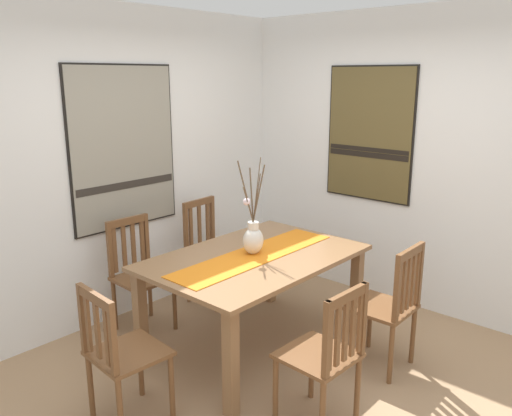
# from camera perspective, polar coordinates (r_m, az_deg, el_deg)

# --- Properties ---
(ground_plane) EXTENTS (6.40, 6.40, 0.03)m
(ground_plane) POSITION_cam_1_polar(r_m,az_deg,el_deg) (3.88, 3.33, -18.86)
(ground_plane) COLOR #A37F5B
(wall_back) EXTENTS (6.40, 0.12, 2.70)m
(wall_back) POSITION_cam_1_polar(r_m,az_deg,el_deg) (4.69, -14.55, 4.59)
(wall_back) COLOR white
(wall_back) RESTS_ON ground_plane
(wall_side) EXTENTS (0.12, 6.40, 2.70)m
(wall_side) POSITION_cam_1_polar(r_m,az_deg,el_deg) (4.91, 17.26, 4.83)
(wall_side) COLOR white
(wall_side) RESTS_ON ground_plane
(dining_table) EXTENTS (1.65, 1.10, 0.77)m
(dining_table) POSITION_cam_1_polar(r_m,az_deg,el_deg) (4.02, -0.16, -6.66)
(dining_table) COLOR #8E6642
(dining_table) RESTS_ON ground_plane
(table_runner) EXTENTS (1.52, 0.36, 0.01)m
(table_runner) POSITION_cam_1_polar(r_m,az_deg,el_deg) (3.98, -0.16, -5.20)
(table_runner) COLOR orange
(table_runner) RESTS_ON dining_table
(centerpiece_vase) EXTENTS (0.22, 0.19, 0.75)m
(centerpiece_vase) POSITION_cam_1_polar(r_m,az_deg,el_deg) (3.98, -0.34, -3.23)
(centerpiece_vase) COLOR silver
(centerpiece_vase) RESTS_ON dining_table
(chair_0) EXTENTS (0.44, 0.44, 0.98)m
(chair_0) POSITION_cam_1_polar(r_m,az_deg,el_deg) (4.96, -5.10, -4.61)
(chair_0) COLOR brown
(chair_0) RESTS_ON ground_plane
(chair_1) EXTENTS (0.45, 0.45, 0.92)m
(chair_1) POSITION_cam_1_polar(r_m,az_deg,el_deg) (3.35, -14.69, -15.21)
(chair_1) COLOR brown
(chair_1) RESTS_ON ground_plane
(chair_2) EXTENTS (0.44, 0.44, 0.94)m
(chair_2) POSITION_cam_1_polar(r_m,az_deg,el_deg) (3.24, 7.74, -15.61)
(chair_2) COLOR brown
(chair_2) RESTS_ON ground_plane
(chair_3) EXTENTS (0.43, 0.43, 0.96)m
(chair_3) POSITION_cam_1_polar(r_m,az_deg,el_deg) (3.93, 14.56, -10.21)
(chair_3) COLOR brown
(chair_3) RESTS_ON ground_plane
(chair_4) EXTENTS (0.43, 0.43, 0.96)m
(chair_4) POSITION_cam_1_polar(r_m,az_deg,el_deg) (4.50, -12.80, -6.96)
(chair_4) COLOR brown
(chair_4) RESTS_ON ground_plane
(painting_on_back_wall) EXTENTS (1.04, 0.05, 1.40)m
(painting_on_back_wall) POSITION_cam_1_polar(r_m,az_deg,el_deg) (4.60, -14.40, 6.43)
(painting_on_back_wall) COLOR black
(painting_on_side_wall) EXTENTS (0.05, 0.89, 1.25)m
(painting_on_side_wall) POSITION_cam_1_polar(r_m,az_deg,el_deg) (5.02, 12.43, 7.97)
(painting_on_side_wall) COLOR black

